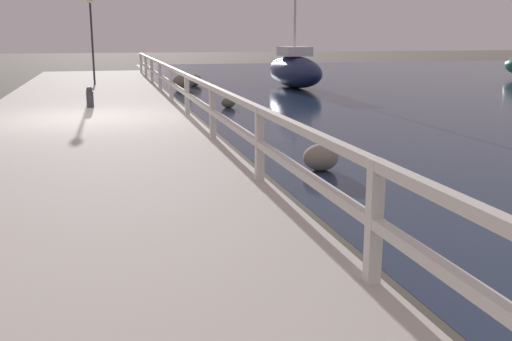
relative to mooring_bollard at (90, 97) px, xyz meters
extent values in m
plane|color=#4C473D|center=(-0.11, -1.95, -0.54)|extent=(120.00, 120.00, 0.00)
cube|color=beige|center=(-0.11, -1.95, -0.40)|extent=(4.73, 36.00, 0.28)
cube|color=silver|center=(2.15, -11.67, 0.20)|extent=(0.10, 0.10, 0.92)
cube|color=silver|center=(2.15, -8.43, 0.20)|extent=(0.10, 0.10, 0.92)
cube|color=silver|center=(2.15, -5.19, 0.20)|extent=(0.10, 0.10, 0.92)
cube|color=silver|center=(2.15, -1.95, 0.20)|extent=(0.10, 0.10, 0.92)
cube|color=silver|center=(2.15, 1.29, 0.20)|extent=(0.10, 0.10, 0.92)
cube|color=silver|center=(2.15, 4.53, 0.20)|extent=(0.10, 0.10, 0.92)
cube|color=silver|center=(2.15, 7.77, 0.20)|extent=(0.10, 0.10, 0.92)
cube|color=silver|center=(2.15, 11.01, 0.20)|extent=(0.10, 0.10, 0.92)
cube|color=silver|center=(2.15, 14.25, 0.20)|extent=(0.10, 0.10, 0.92)
cube|color=silver|center=(2.15, -1.95, 0.62)|extent=(0.09, 32.50, 0.08)
cube|color=silver|center=(2.15, -1.95, 0.20)|extent=(0.09, 32.50, 0.08)
ellipsoid|color=#666056|center=(3.79, 1.42, -0.39)|extent=(0.40, 0.36, 0.30)
ellipsoid|color=slate|center=(3.29, 7.51, -0.25)|extent=(0.79, 0.71, 0.59)
ellipsoid|color=gray|center=(3.52, -6.93, -0.34)|extent=(0.55, 0.49, 0.41)
ellipsoid|color=gray|center=(3.96, 9.17, -0.30)|extent=(0.64, 0.58, 0.48)
cylinder|color=#333338|center=(0.00, 0.00, -0.06)|extent=(0.18, 0.18, 0.41)
sphere|color=#333338|center=(0.00, 0.00, 0.18)|extent=(0.16, 0.16, 0.16)
cylinder|color=#2D2D33|center=(0.04, 7.23, 1.17)|extent=(0.07, 0.07, 2.86)
sphere|color=beige|center=(0.04, 7.23, 2.71)|extent=(0.21, 0.21, 0.21)
ellipsoid|color=#192347|center=(7.73, 7.51, 0.08)|extent=(1.53, 4.93, 1.23)
cube|color=silver|center=(7.73, 7.51, 0.88)|extent=(1.03, 1.56, 0.36)
camera|label=1|loc=(0.33, -15.41, 1.50)|focal=42.00mm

